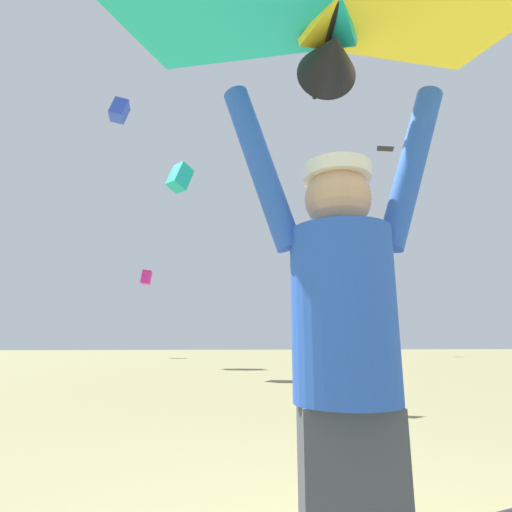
{
  "coord_description": "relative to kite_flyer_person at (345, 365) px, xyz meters",
  "views": [
    {
      "loc": [
        -0.56,
        -1.52,
        1.01
      ],
      "look_at": [
        -0.11,
        2.07,
        1.8
      ],
      "focal_mm": 27.73,
      "sensor_mm": 36.0,
      "label": 1
    }
  ],
  "objects": [
    {
      "name": "distant_kite_white_far_center",
      "position": [
        4.46,
        26.77,
        10.5
      ],
      "size": [
        0.71,
        0.71,
        0.24
      ],
      "color": "white"
    },
    {
      "name": "kite_flyer_person",
      "position": [
        0.0,
        0.0,
        0.0
      ],
      "size": [
        0.81,
        0.38,
        1.92
      ],
      "color": "#424751",
      "rests_on": "ground"
    },
    {
      "name": "distant_kite_magenta_low_right",
      "position": [
        -5.08,
        29.01,
        4.92
      ],
      "size": [
        0.79,
        0.71,
        1.11
      ],
      "color": "#DB2393"
    },
    {
      "name": "distant_kite_black_high_right",
      "position": [
        10.02,
        34.09,
        15.28
      ],
      "size": [
        1.12,
        1.06,
        2.07
      ],
      "color": "black"
    },
    {
      "name": "marker_flag",
      "position": [
        1.6,
        5.13,
        0.77
      ],
      "size": [
        0.3,
        0.24,
        1.97
      ],
      "color": "silver",
      "rests_on": "ground"
    },
    {
      "name": "held_stunt_kite",
      "position": [
        -0.01,
        -0.1,
        1.29
      ],
      "size": [
        2.14,
        1.23,
        0.43
      ],
      "color": "black"
    },
    {
      "name": "distant_kite_teal_high_left",
      "position": [
        -1.58,
        12.72,
        6.09
      ],
      "size": [
        1.07,
        1.03,
        1.11
      ],
      "color": "#19B2AD"
    },
    {
      "name": "distant_kite_blue_overhead_distant",
      "position": [
        -6.13,
        21.4,
        14.06
      ],
      "size": [
        1.13,
        1.15,
        1.65
      ],
      "color": "blue"
    },
    {
      "name": "distant_kite_black_low_left",
      "position": [
        4.58,
        8.73,
        5.61
      ],
      "size": [
        0.61,
        0.61,
        0.16
      ],
      "color": "black"
    }
  ]
}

